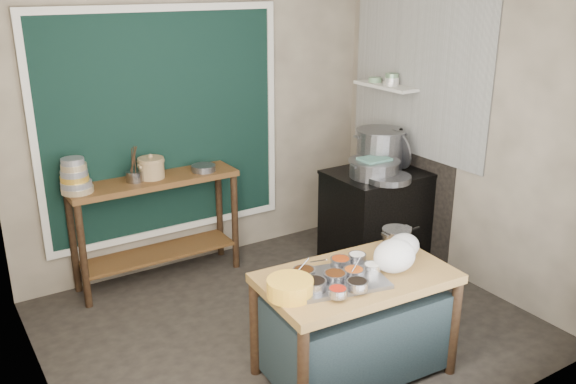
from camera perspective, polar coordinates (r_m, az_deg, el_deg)
floor at (r=4.88m, az=0.00°, el=-12.41°), size 3.50×3.00×0.02m
back_wall at (r=5.60m, az=-8.37°, el=7.23°), size 3.50×0.02×2.80m
left_wall at (r=3.71m, az=-23.57°, el=-0.50°), size 0.02×3.00×2.80m
right_wall at (r=5.43m, az=15.99°, el=6.30°), size 0.02×3.00×2.80m
curtain_panel at (r=5.45m, az=-11.54°, el=6.16°), size 2.10×0.02×1.90m
curtain_frame at (r=5.44m, az=-11.50°, el=6.14°), size 2.22×0.03×2.02m
tile_panel at (r=5.71m, az=12.09°, el=11.83°), size 0.02×1.70×1.70m
soot_patch at (r=6.03m, az=10.71°, el=1.08°), size 0.01×1.30×1.30m
wall_shelf at (r=5.89m, az=9.13°, el=9.77°), size 0.22×0.70×0.03m
prep_table at (r=4.18m, az=6.25°, el=-12.24°), size 1.29×0.80×0.75m
back_counter at (r=5.48m, az=-12.15°, el=-3.45°), size 1.45×0.40×0.95m
stove_block at (r=5.81m, az=8.38°, el=-2.40°), size 0.90×0.68×0.85m
stove_top at (r=5.66m, az=8.59°, el=1.74°), size 0.92×0.69×0.03m
condiment_tray at (r=3.90m, az=4.69°, el=-8.17°), size 0.65×0.53×0.03m
condiment_bowls at (r=3.86m, az=4.66°, el=-7.76°), size 0.60×0.44×0.06m
yellow_basin at (r=3.70m, az=0.19°, el=-8.95°), size 0.33×0.33×0.11m
saucepan at (r=4.45m, az=10.11°, el=-4.11°), size 0.23×0.23×0.12m
plastic_bag_a at (r=4.03m, az=9.93°, el=-5.91°), size 0.31×0.27×0.22m
plastic_bag_b at (r=4.24m, az=10.75°, el=-4.99°), size 0.28×0.25×0.17m
bowl_stack at (r=5.09m, az=-19.32°, el=1.29°), size 0.25×0.25×0.28m
utensil_cup at (r=5.25m, az=-14.14°, el=1.46°), size 0.19×0.19×0.09m
ceramic_crock at (r=5.30m, az=-12.67°, el=2.11°), size 0.31×0.31×0.16m
wide_bowl at (r=5.43m, az=-7.91°, el=2.23°), size 0.27×0.27×0.05m
stock_pot at (r=5.73m, az=8.60°, el=4.02°), size 0.60×0.60×0.37m
pot_lid at (r=5.73m, az=10.27°, el=3.98°), size 0.15×0.39×0.38m
steamer at (r=5.49m, az=8.05°, el=2.21°), size 0.48×0.48×0.15m
green_cloth at (r=5.46m, az=8.10°, el=3.08°), size 0.26×0.20×0.02m
shallow_pan at (r=5.40m, az=9.38°, el=1.28°), size 0.50×0.50×0.05m
shelf_bowl_stack at (r=5.82m, az=9.66°, el=10.31°), size 0.14×0.14×0.11m
shelf_bowl_green at (r=6.00m, az=8.15°, el=10.35°), size 0.16×0.16×0.04m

